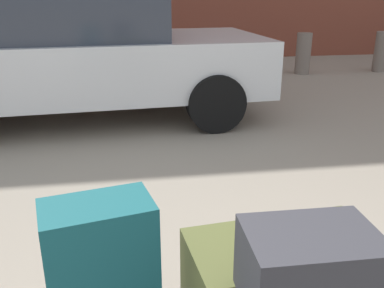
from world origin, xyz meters
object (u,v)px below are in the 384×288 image
suitcase_teal_center (103,283)px  bollard_kerb_mid (382,52)px  bollard_kerb_near (303,54)px  parked_car (74,55)px  duffel_bag_olive_rear_right (282,284)px

suitcase_teal_center → bollard_kerb_mid: (4.87, 6.30, -0.26)m
bollard_kerb_near → parked_car: bearing=-148.9°
duffel_bag_olive_rear_right → suitcase_teal_center: size_ratio=1.17×
duffel_bag_olive_rear_right → bollard_kerb_near: size_ratio=0.90×
suitcase_teal_center → parked_car: (-0.49, 4.00, 0.14)m
parked_car → bollard_kerb_mid: bearing=23.2°
duffel_bag_olive_rear_right → bollard_kerb_mid: 7.57m
parked_car → bollard_kerb_mid: parked_car is taller
duffel_bag_olive_rear_right → parked_car: parked_car is taller
bollard_kerb_near → bollard_kerb_mid: same height
parked_car → bollard_kerb_near: size_ratio=5.99×
bollard_kerb_near → duffel_bag_olive_rear_right: bearing=-113.3°
bollard_kerb_near → bollard_kerb_mid: bearing=0.0°
bollard_kerb_near → bollard_kerb_mid: size_ratio=1.00×
suitcase_teal_center → parked_car: size_ratio=0.13×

